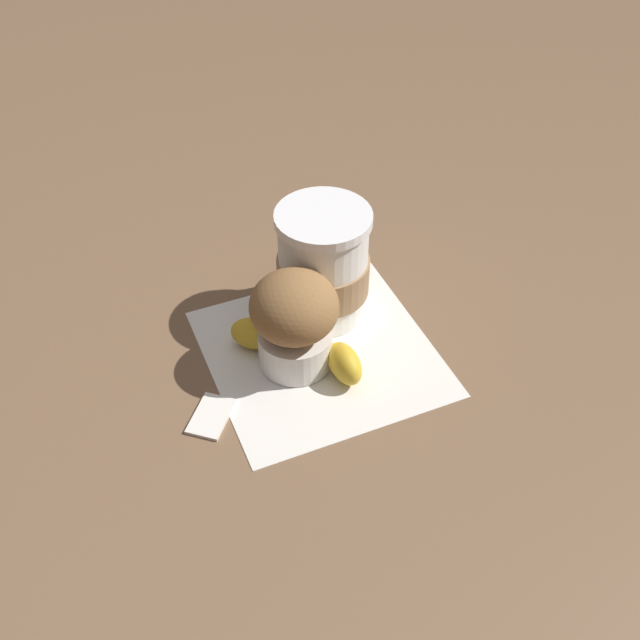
{
  "coord_description": "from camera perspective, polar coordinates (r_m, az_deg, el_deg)",
  "views": [
    {
      "loc": [
        0.48,
        -0.22,
        0.55
      ],
      "look_at": [
        0.0,
        0.0,
        0.05
      ],
      "focal_mm": 42.0,
      "sensor_mm": 36.0,
      "label": 1
    }
  ],
  "objects": [
    {
      "name": "banana",
      "position": [
        0.74,
        -1.45,
        -1.92
      ],
      "size": [
        0.13,
        0.11,
        0.04
      ],
      "color": "gold",
      "rests_on": "paper_napkin"
    },
    {
      "name": "ground_plane",
      "position": [
        0.76,
        0.0,
        -2.53
      ],
      "size": [
        3.0,
        3.0,
        0.0
      ],
      "primitive_type": "plane",
      "color": "brown"
    },
    {
      "name": "coffee_cup",
      "position": [
        0.77,
        0.24,
        4.1
      ],
      "size": [
        0.1,
        0.1,
        0.12
      ],
      "color": "white",
      "rests_on": "paper_napkin"
    },
    {
      "name": "paper_napkin",
      "position": [
        0.76,
        0.0,
        -2.49
      ],
      "size": [
        0.23,
        0.23,
        0.0
      ],
      "primitive_type": "cube",
      "rotation": [
        0.0,
        0.0,
        -0.04
      ],
      "color": "white",
      "rests_on": "ground_plane"
    },
    {
      "name": "sugar_packet",
      "position": [
        0.71,
        -8.31,
        -7.18
      ],
      "size": [
        0.06,
        0.06,
        0.01
      ],
      "primitive_type": "cube",
      "rotation": [
        0.0,
        0.0,
        5.56
      ],
      "color": "white",
      "rests_on": "ground_plane"
    },
    {
      "name": "muffin",
      "position": [
        0.71,
        -2.02,
        0.17
      ],
      "size": [
        0.09,
        0.09,
        0.11
      ],
      "color": "white",
      "rests_on": "paper_napkin"
    }
  ]
}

